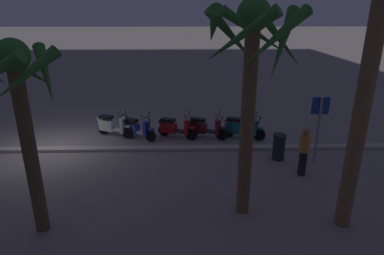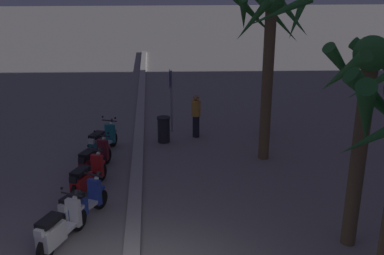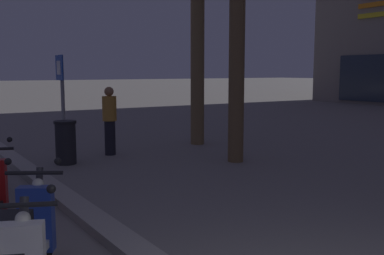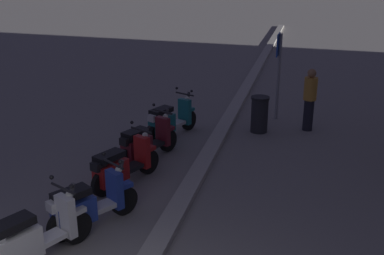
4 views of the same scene
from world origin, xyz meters
The scene contains 4 objects.
scooter_blue_mid_centre centered at (-3.24, -1.13, 0.45)m, with size 1.52×1.01×1.17m.
crossing_sign centered at (-9.88, 1.39, 1.50)m, with size 0.60×0.13×2.40m.
pedestrian_window_shopping centered at (-9.14, 2.29, 0.87)m, with size 0.34×0.34×1.65m.
litter_bin centered at (-8.69, 1.06, 0.48)m, with size 0.48×0.48×0.95m.
Camera 3 is at (0.67, -1.90, 2.01)m, focal length 41.04 mm.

